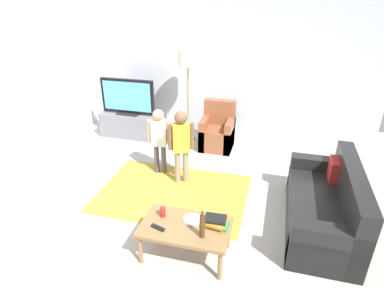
# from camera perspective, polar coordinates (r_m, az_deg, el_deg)

# --- Properties ---
(ground) EXTENTS (7.80, 7.80, 0.00)m
(ground) POSITION_cam_1_polar(r_m,az_deg,el_deg) (4.59, -2.02, -10.57)
(ground) COLOR #B2ADA3
(wall_back) EXTENTS (6.00, 0.12, 2.70)m
(wall_back) POSITION_cam_1_polar(r_m,az_deg,el_deg) (6.72, 5.60, 14.39)
(wall_back) COLOR silver
(wall_back) RESTS_ON ground
(area_rug) EXTENTS (2.20, 1.60, 0.01)m
(area_rug) POSITION_cam_1_polar(r_m,az_deg,el_deg) (5.02, -3.31, -6.85)
(area_rug) COLOR #B28C33
(area_rug) RESTS_ON ground
(tv_stand) EXTENTS (1.20, 0.44, 0.50)m
(tv_stand) POSITION_cam_1_polar(r_m,az_deg,el_deg) (6.94, -10.62, 4.89)
(tv_stand) COLOR slate
(tv_stand) RESTS_ON ground
(tv) EXTENTS (1.10, 0.28, 0.71)m
(tv) POSITION_cam_1_polar(r_m,az_deg,el_deg) (6.72, -11.13, 9.60)
(tv) COLOR black
(tv) RESTS_ON tv_stand
(couch) EXTENTS (0.80, 1.80, 0.86)m
(couch) POSITION_cam_1_polar(r_m,az_deg,el_deg) (4.55, 22.57, -8.83)
(couch) COLOR black
(couch) RESTS_ON ground
(armchair) EXTENTS (0.60, 0.60, 0.90)m
(armchair) POSITION_cam_1_polar(r_m,az_deg,el_deg) (6.33, 4.48, 3.64)
(armchair) COLOR brown
(armchair) RESTS_ON ground
(floor_lamp) EXTENTS (0.36, 0.36, 1.78)m
(floor_lamp) POSITION_cam_1_polar(r_m,az_deg,el_deg) (6.28, -0.75, 15.46)
(floor_lamp) COLOR #262626
(floor_lamp) RESTS_ON ground
(child_near_tv) EXTENTS (0.37, 0.18, 1.11)m
(child_near_tv) POSITION_cam_1_polar(r_m,az_deg,el_deg) (5.28, -5.74, 3.08)
(child_near_tv) COLOR #4C4C59
(child_near_tv) RESTS_ON ground
(child_center) EXTENTS (0.37, 0.23, 1.19)m
(child_center) POSITION_cam_1_polar(r_m,az_deg,el_deg) (4.97, -1.91, 2.18)
(child_center) COLOR gray
(child_center) RESTS_ON ground
(coffee_table) EXTENTS (1.00, 0.60, 0.42)m
(coffee_table) POSITION_cam_1_polar(r_m,az_deg,el_deg) (3.77, -1.16, -13.05)
(coffee_table) COLOR olive
(coffee_table) RESTS_ON ground
(book_stack) EXTENTS (0.29, 0.25, 0.09)m
(book_stack) POSITION_cam_1_polar(r_m,az_deg,el_deg) (3.73, 4.14, -11.72)
(book_stack) COLOR #388C4C
(book_stack) RESTS_ON coffee_table
(bottle) EXTENTS (0.06, 0.06, 0.33)m
(bottle) POSITION_cam_1_polar(r_m,az_deg,el_deg) (3.51, 1.77, -12.49)
(bottle) COLOR #4C3319
(bottle) RESTS_ON coffee_table
(tv_remote) EXTENTS (0.18, 0.10, 0.02)m
(tv_remote) POSITION_cam_1_polar(r_m,az_deg,el_deg) (3.72, -5.96, -12.70)
(tv_remote) COLOR black
(tv_remote) RESTS_ON coffee_table
(soda_can) EXTENTS (0.07, 0.07, 0.12)m
(soda_can) POSITION_cam_1_polar(r_m,az_deg,el_deg) (3.85, -5.10, -10.08)
(soda_can) COLOR red
(soda_can) RESTS_ON coffee_table
(plate) EXTENTS (0.22, 0.22, 0.02)m
(plate) POSITION_cam_1_polar(r_m,az_deg,el_deg) (3.81, 0.09, -11.40)
(plate) COLOR white
(plate) RESTS_ON coffee_table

